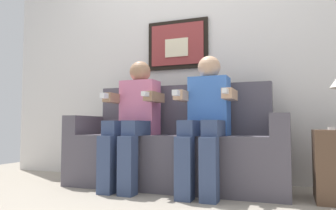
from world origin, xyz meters
TOP-DOWN VIEW (x-y plane):
  - ground_plane at (0.00, 0.00)m, footprint 5.57×5.57m
  - back_wall_assembly at (-0.00, 0.76)m, footprint 4.29×0.10m
  - couch at (0.00, 0.33)m, footprint 1.89×0.58m
  - person_on_left at (-0.32, 0.16)m, footprint 0.46×0.56m
  - person_on_right at (0.32, 0.16)m, footprint 0.46×0.56m
  - spare_remote_on_table at (1.21, 0.18)m, footprint 0.04×0.13m

SIDE VIEW (x-z plane):
  - ground_plane at x=0.00m, z-range 0.00..0.00m
  - couch at x=0.00m, z-range -0.14..0.76m
  - spare_remote_on_table at x=1.21m, z-range 0.50..0.52m
  - person_on_left at x=-0.32m, z-range 0.05..1.16m
  - person_on_right at x=0.32m, z-range 0.05..1.16m
  - back_wall_assembly at x=0.00m, z-range 0.00..2.60m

